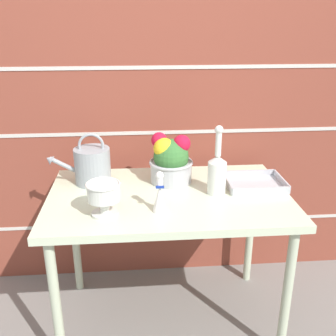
{
  "coord_description": "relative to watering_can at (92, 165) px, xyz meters",
  "views": [
    {
      "loc": [
        -0.14,
        -1.7,
        1.53
      ],
      "look_at": [
        0.0,
        0.04,
        0.86
      ],
      "focal_mm": 42.0,
      "sensor_mm": 36.0,
      "label": 1
    }
  ],
  "objects": [
    {
      "name": "glass_decanter",
      "position": [
        0.6,
        -0.18,
        0.02
      ],
      "size": [
        0.09,
        0.09,
        0.34
      ],
      "color": "silver",
      "rests_on": "patio_table"
    },
    {
      "name": "figurine_vase",
      "position": [
        0.32,
        -0.34,
        -0.02
      ],
      "size": [
        0.06,
        0.06,
        0.19
      ],
      "color": "white",
      "rests_on": "patio_table"
    },
    {
      "name": "flower_planter",
      "position": [
        0.4,
        -0.02,
        0.02
      ],
      "size": [
        0.22,
        0.22,
        0.26
      ],
      "color": "#ADADB2",
      "rests_on": "patio_table"
    },
    {
      "name": "patio_table",
      "position": [
        0.37,
        -0.17,
        -0.17
      ],
      "size": [
        1.15,
        0.72,
        0.74
      ],
      "color": "beige",
      "rests_on": "ground_plane"
    },
    {
      "name": "watering_can",
      "position": [
        0.0,
        0.0,
        0.0
      ],
      "size": [
        0.32,
        0.18,
        0.26
      ],
      "color": "#93999E",
      "rests_on": "patio_table"
    },
    {
      "name": "crystal_pedestal_bowl",
      "position": [
        0.08,
        -0.36,
        0.0
      ],
      "size": [
        0.15,
        0.15,
        0.15
      ],
      "color": "silver",
      "rests_on": "patio_table"
    },
    {
      "name": "ground_plane",
      "position": [
        0.37,
        -0.17,
        -0.84
      ],
      "size": [
        12.0,
        12.0,
        0.0
      ],
      "primitive_type": "plane",
      "color": "gray"
    },
    {
      "name": "wire_tray",
      "position": [
        0.81,
        -0.11,
        -0.09
      ],
      "size": [
        0.29,
        0.23,
        0.04
      ],
      "color": "#B7B7BC",
      "rests_on": "patio_table"
    },
    {
      "name": "brick_wall",
      "position": [
        0.37,
        0.31,
        0.26
      ],
      "size": [
        3.6,
        0.08,
        2.2
      ],
      "color": "brown",
      "rests_on": "ground_plane"
    }
  ]
}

